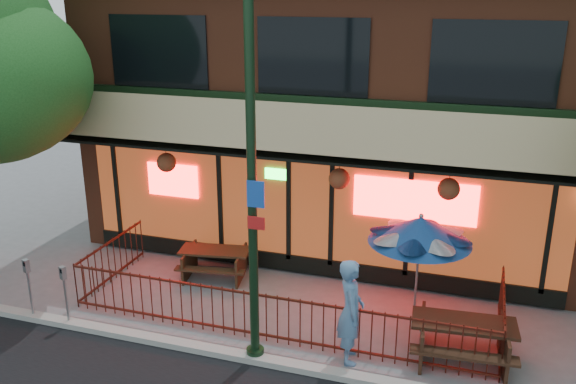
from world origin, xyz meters
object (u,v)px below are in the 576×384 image
Objects in this scene: pedestrian at (351,311)px; parking_meter_near at (65,286)px; street_light at (252,194)px; picnic_table_left at (215,259)px; parking_meter_far at (28,279)px; picnic_table_right at (463,335)px; patio_umbrella at (420,230)px.

pedestrian reaches higher than parking_meter_near.
street_light reaches higher than parking_meter_near.
picnic_table_left is 1.35× the size of parking_meter_far.
parking_meter_far is at bearing -171.92° from picnic_table_right.
patio_umbrella is 1.17× the size of pedestrian.
patio_umbrella reaches higher than picnic_table_right.
street_light is 5.45× the size of parking_meter_near.
street_light is at bearing -138.38° from patio_umbrella.
patio_umbrella reaches higher than picnic_table_left.
picnic_table_right is (3.54, 1.10, -2.64)m from street_light.
patio_umbrella is at bearing 41.62° from street_light.
pedestrian is 6.41m from parking_meter_far.
pedestrian is 1.52× the size of parking_meter_near.
parking_meter_far reaches higher than parking_meter_near.
picnic_table_left is at bearing 46.63° from parking_meter_far.
parking_meter_near is at bearing -160.04° from patio_umbrella.
patio_umbrella reaches higher than parking_meter_near.
street_light is 3.95× the size of picnic_table_left.
street_light is 3.63m from patio_umbrella.
picnic_table_right is 7.56m from parking_meter_near.
picnic_table_left is at bearing 57.01° from parking_meter_near.
picnic_table_right is 8.40m from parking_meter_far.
street_light reaches higher than patio_umbrella.
parking_meter_near reaches higher than picnic_table_left.
patio_umbrella reaches higher than parking_meter_far.
parking_meter_near is at bearing 0.00° from parking_meter_far.
patio_umbrella is (4.61, -0.53, 1.50)m from picnic_table_left.
pedestrian is at bearing 5.19° from parking_meter_far.
parking_meter_far reaches higher than picnic_table_right.
street_light is 2.75m from pedestrian.
street_light is at bearing 1.13° from parking_meter_near.
picnic_table_right is at bearing -16.92° from picnic_table_left.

